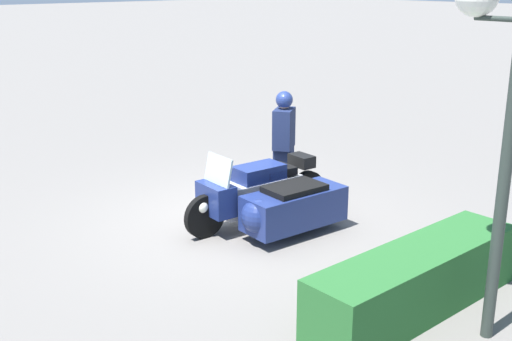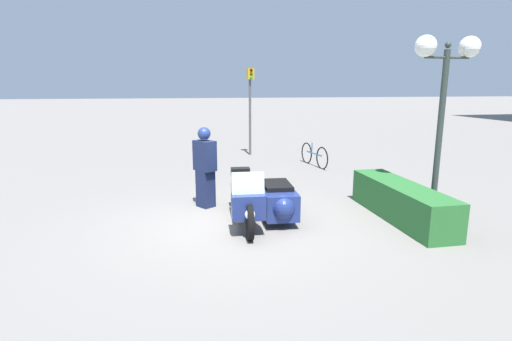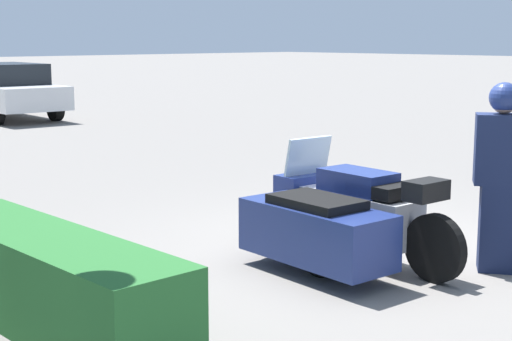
{
  "view_description": "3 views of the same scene",
  "coord_description": "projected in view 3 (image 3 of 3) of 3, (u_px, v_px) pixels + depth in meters",
  "views": [
    {
      "loc": [
        5.8,
        6.96,
        3.52
      ],
      "look_at": [
        0.27,
        0.56,
        0.96
      ],
      "focal_mm": 45.0,
      "sensor_mm": 36.0,
      "label": 1
    },
    {
      "loc": [
        7.33,
        -0.99,
        2.63
      ],
      "look_at": [
        -0.47,
        0.52,
        0.93
      ],
      "focal_mm": 28.0,
      "sensor_mm": 36.0,
      "label": 2
    },
    {
      "loc": [
        -4.87,
        6.04,
        2.16
      ],
      "look_at": [
        0.5,
        1.02,
        0.91
      ],
      "focal_mm": 55.0,
      "sensor_mm": 36.0,
      "label": 3
    }
  ],
  "objects": [
    {
      "name": "parked_car_background",
      "position": [
        4.0,
        89.0,
        21.03
      ],
      "size": [
        4.69,
        2.06,
        1.48
      ],
      "rotation": [
        0.0,
        0.0,
        -0.06
      ],
      "color": "silver",
      "rests_on": "ground"
    },
    {
      "name": "police_motorcycle",
      "position": [
        329.0,
        218.0,
        7.46
      ],
      "size": [
        2.52,
        1.39,
        1.15
      ],
      "rotation": [
        0.0,
        0.0,
        -0.06
      ],
      "color": "black",
      "rests_on": "ground"
    },
    {
      "name": "ground_plane",
      "position": [
        363.0,
        253.0,
        7.94
      ],
      "size": [
        160.0,
        160.0,
        0.0
      ],
      "primitive_type": "plane",
      "color": "slate"
    },
    {
      "name": "officer_rider",
      "position": [
        501.0,
        173.0,
        7.22
      ],
      "size": [
        0.56,
        0.51,
        1.76
      ],
      "rotation": [
        0.0,
        0.0,
        -0.96
      ],
      "color": "#192347",
      "rests_on": "ground"
    },
    {
      "name": "hedge_bush_curbside",
      "position": [
        47.0,
        280.0,
        5.89
      ],
      "size": [
        2.95,
        0.71,
        0.71
      ],
      "primitive_type": "cube",
      "color": "#28662D",
      "rests_on": "ground"
    }
  ]
}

